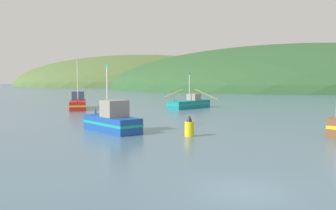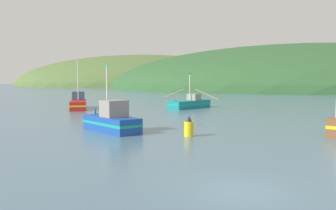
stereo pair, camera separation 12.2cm
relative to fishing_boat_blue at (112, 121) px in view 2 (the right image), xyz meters
name	(u,v)px [view 2 (the right image)]	position (x,y,z in m)	size (l,w,h in m)	color
ground_plane	(241,191)	(4.89, -17.01, -0.88)	(600.00, 600.00, 0.00)	slate
hill_far_center	(146,85)	(22.85, 197.61, -0.88)	(156.04, 124.83, 37.93)	#516B38
hill_mid_right	(314,88)	(94.97, 126.00, -0.88)	(189.48, 151.58, 39.60)	#2D562D
fishing_boat_blue	(112,121)	(0.00, 0.00, 0.00)	(4.92, 6.38, 5.58)	#19479E
fishing_boat_teal	(190,103)	(11.67, 22.13, -0.19)	(7.34, 7.94, 5.25)	#147F84
fishing_boat_red	(78,103)	(-4.63, 23.36, -0.06)	(2.68, 8.44, 7.28)	red
channel_buoy	(189,128)	(5.78, -3.56, -0.21)	(0.74, 0.74, 1.62)	yellow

